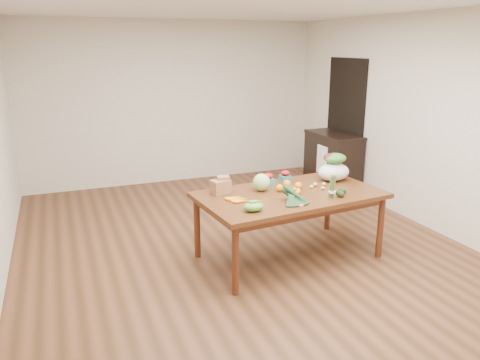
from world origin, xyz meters
name	(u,v)px	position (x,y,z in m)	size (l,w,h in m)	color
floor	(238,245)	(0.00, 0.00, 0.00)	(6.00, 6.00, 0.00)	brown
ceiling	(238,4)	(0.00, 0.00, 2.70)	(5.00, 6.00, 0.02)	white
room_walls	(238,133)	(0.00, 0.00, 1.35)	(5.02, 6.02, 2.70)	beige
dining_table	(289,225)	(0.40, -0.50, 0.38)	(1.96, 1.09, 0.75)	#572D14
doorway_dark	(345,125)	(2.48, 1.60, 1.05)	(0.02, 1.00, 2.10)	black
cabinet	(333,162)	(2.22, 1.49, 0.47)	(0.52, 1.02, 0.94)	black
dish_towel	(322,160)	(1.96, 1.40, 0.55)	(0.02, 0.28, 0.45)	white
paper_bag	(221,185)	(-0.30, -0.25, 0.84)	(0.26, 0.22, 0.18)	#935E41
cabbage	(261,182)	(0.15, -0.31, 0.85)	(0.19, 0.19, 0.19)	#A1D47A
strawberry_basket_a	(268,180)	(0.31, -0.13, 0.80)	(0.12, 0.12, 0.11)	red
strawberry_basket_b	(285,177)	(0.56, -0.08, 0.80)	(0.11, 0.11, 0.10)	#B50C1C
orange_a	(280,188)	(0.32, -0.41, 0.79)	(0.08, 0.08, 0.08)	orange
orange_b	(287,184)	(0.46, -0.32, 0.80)	(0.09, 0.09, 0.09)	orange
orange_c	(298,186)	(0.55, -0.42, 0.79)	(0.08, 0.08, 0.08)	orange
mandarin_cluster	(294,190)	(0.43, -0.55, 0.79)	(0.18, 0.18, 0.08)	#FD9E0F
carrots	(238,199)	(-0.21, -0.53, 0.76)	(0.22, 0.22, 0.03)	orange
snap_pea_bag	(254,207)	(-0.19, -0.88, 0.80)	(0.20, 0.15, 0.09)	#529D35
kale_bunch	(296,196)	(0.29, -0.84, 0.83)	(0.32, 0.40, 0.16)	black
asparagus_bundle	(332,186)	(0.74, -0.81, 0.88)	(0.08, 0.08, 0.25)	#56863D
potato_a	(312,187)	(0.70, -0.44, 0.77)	(0.05, 0.04, 0.04)	#D6CA7B
potato_b	(323,188)	(0.80, -0.53, 0.77)	(0.05, 0.04, 0.04)	tan
potato_c	(324,184)	(0.89, -0.41, 0.77)	(0.05, 0.04, 0.04)	#CBC075
potato_d	(315,184)	(0.78, -0.39, 0.77)	(0.06, 0.05, 0.05)	tan
potato_e	(332,185)	(0.94, -0.49, 0.77)	(0.06, 0.05, 0.05)	tan
avocado_a	(340,194)	(0.83, -0.82, 0.79)	(0.07, 0.11, 0.07)	black
avocado_b	(343,190)	(0.93, -0.72, 0.78)	(0.06, 0.09, 0.06)	black
salad_bag	(334,168)	(1.10, -0.26, 0.90)	(0.38, 0.29, 0.30)	white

